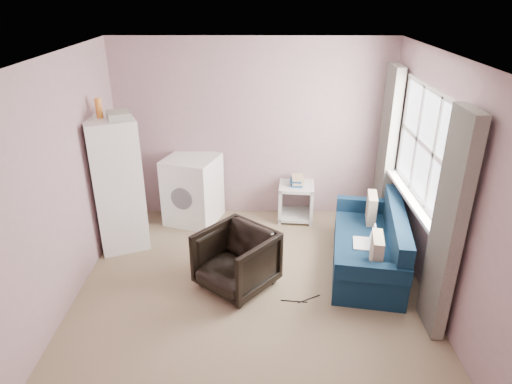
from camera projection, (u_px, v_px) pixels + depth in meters
room at (252, 194)px, 4.39m from camera, size 3.84×4.24×2.54m
armchair at (236, 257)px, 4.98m from camera, size 0.99×0.99×0.75m
fridge at (117, 183)px, 5.63m from camera, size 0.76×0.76×1.91m
washing_machine at (193, 188)px, 6.38m from camera, size 0.84×0.84×0.94m
side_table at (296, 199)px, 6.48m from camera, size 0.52×0.52×0.66m
sofa at (372, 247)px, 5.35m from camera, size 1.03×1.79×0.75m
window_dressing at (412, 180)px, 5.07m from camera, size 0.17×2.62×2.18m
floor_cables at (301, 300)px, 4.89m from camera, size 0.43×0.15×0.01m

